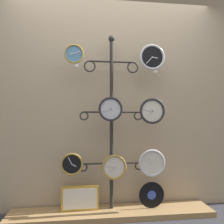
# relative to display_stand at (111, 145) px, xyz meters

# --- Properties ---
(shop_wall) EXTENTS (4.40, 0.04, 2.80)m
(shop_wall) POSITION_rel_display_stand_xyz_m (0.00, 0.16, 0.65)
(shop_wall) COLOR tan
(shop_wall) RESTS_ON ground_plane
(low_shelf) EXTENTS (2.20, 0.36, 0.06)m
(low_shelf) POSITION_rel_display_stand_xyz_m (0.00, -0.06, -0.72)
(low_shelf) COLOR #9E7A4C
(low_shelf) RESTS_ON ground_plane
(display_stand) EXTENTS (0.72, 0.36, 2.00)m
(display_stand) POSITION_rel_display_stand_xyz_m (0.00, 0.00, 0.00)
(display_stand) COLOR #282623
(display_stand) RESTS_ON ground_plane
(clock_top_left) EXTENTS (0.21, 0.04, 0.21)m
(clock_top_left) POSITION_rel_display_stand_xyz_m (-0.42, -0.09, 0.99)
(clock_top_left) COLOR #4C84B2
(clock_top_right) EXTENTS (0.29, 0.04, 0.29)m
(clock_top_right) POSITION_rel_display_stand_xyz_m (0.45, -0.10, 0.99)
(clock_top_right) COLOR black
(clock_middle_center) EXTENTS (0.26, 0.04, 0.26)m
(clock_middle_center) POSITION_rel_display_stand_xyz_m (-0.02, -0.10, 0.40)
(clock_middle_center) COLOR silver
(clock_middle_right) EXTENTS (0.29, 0.04, 0.29)m
(clock_middle_right) POSITION_rel_display_stand_xyz_m (0.45, -0.08, 0.38)
(clock_middle_right) COLOR silver
(clock_bottom_left) EXTENTS (0.24, 0.04, 0.24)m
(clock_bottom_left) POSITION_rel_display_stand_xyz_m (-0.43, -0.09, -0.18)
(clock_bottom_left) COLOR black
(clock_bottom_center) EXTENTS (0.27, 0.04, 0.27)m
(clock_bottom_center) POSITION_rel_display_stand_xyz_m (0.02, -0.11, -0.22)
(clock_bottom_center) COLOR silver
(clock_bottom_right) EXTENTS (0.30, 0.04, 0.30)m
(clock_bottom_right) POSITION_rel_display_stand_xyz_m (0.44, -0.10, -0.19)
(clock_bottom_right) COLOR silver
(vinyl_record) EXTENTS (0.29, 0.01, 0.29)m
(vinyl_record) POSITION_rel_display_stand_xyz_m (0.44, -0.05, -0.55)
(vinyl_record) COLOR black
(vinyl_record) RESTS_ON low_shelf
(picture_frame) EXTENTS (0.40, 0.02, 0.26)m
(picture_frame) POSITION_rel_display_stand_xyz_m (-0.35, -0.03, -0.56)
(picture_frame) COLOR gold
(picture_frame) RESTS_ON low_shelf
(price_tag_upper) EXTENTS (0.04, 0.00, 0.03)m
(price_tag_upper) POSITION_rel_display_stand_xyz_m (-0.39, -0.10, 0.87)
(price_tag_upper) COLOR white
(price_tag_mid) EXTENTS (0.04, 0.00, 0.03)m
(price_tag_mid) POSITION_rel_display_stand_xyz_m (0.49, -0.10, 0.83)
(price_tag_mid) COLOR white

